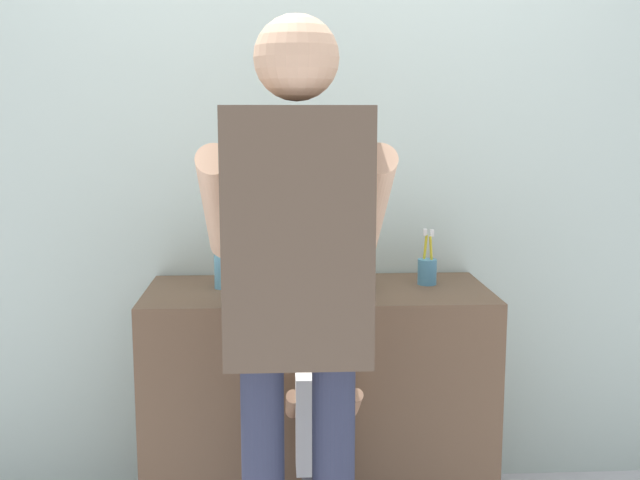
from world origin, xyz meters
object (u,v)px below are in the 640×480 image
at_px(soap_bottle, 222,270).
at_px(adult_parent, 297,274).
at_px(toothbrush_cup, 427,270).
at_px(child_toddler, 324,436).

relative_size(soap_bottle, adult_parent, 0.09).
bearing_deg(adult_parent, toothbrush_cup, 54.00).
distance_m(soap_bottle, adult_parent, 0.72).
height_order(toothbrush_cup, child_toddler, toothbrush_cup).
bearing_deg(child_toddler, adult_parent, -111.32).
bearing_deg(toothbrush_cup, adult_parent, -126.00).
height_order(child_toddler, adult_parent, adult_parent).
distance_m(soap_bottle, child_toddler, 0.72).
relative_size(soap_bottle, child_toddler, 0.21).
bearing_deg(soap_bottle, adult_parent, -69.06).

